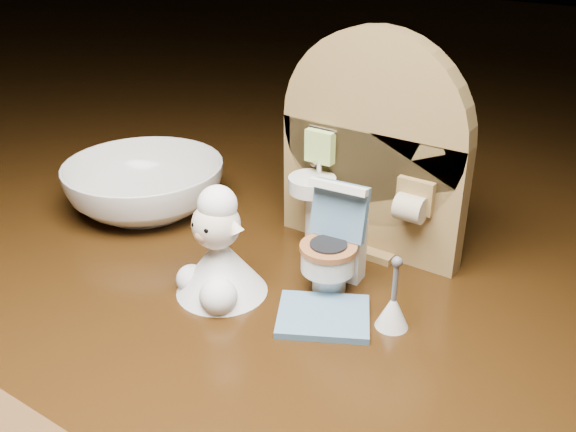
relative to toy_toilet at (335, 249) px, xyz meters
name	(u,v)px	position (x,y,z in m)	size (l,w,h in m)	color
backdrop_panel	(370,158)	(-0.01, 0.05, 0.04)	(0.13, 0.05, 0.15)	olive
toy_toilet	(335,249)	(0.00, 0.00, 0.00)	(0.04, 0.05, 0.07)	white
bath_mat	(323,316)	(0.01, -0.04, -0.02)	(0.05, 0.04, 0.00)	#517A9F
toilet_brush	(393,308)	(0.05, -0.02, -0.01)	(0.02, 0.02, 0.05)	white
plush_lamb	(218,257)	(-0.05, -0.05, 0.00)	(0.06, 0.06, 0.07)	white
ceramic_bowl	(145,187)	(-0.18, 0.01, -0.01)	(0.12, 0.12, 0.04)	white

